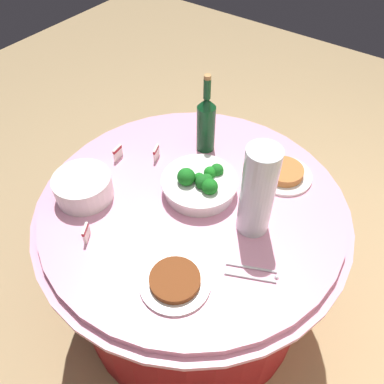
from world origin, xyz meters
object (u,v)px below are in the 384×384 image
Objects in this scene: food_plate_stir_fry at (175,281)px; label_placard_rear at (118,152)px; food_plate_peanuts at (283,173)px; label_placard_front at (86,232)px; broccoli_bowl at (200,184)px; plate_stack at (83,187)px; serving_tongs at (253,273)px; wine_bottle at (206,123)px; decorative_fruit_vase at (257,196)px; label_placard_mid at (156,152)px.

food_plate_stir_fry is 4.00× the size of label_placard_rear.
food_plate_peanuts is 4.00× the size of label_placard_front.
broccoli_bowl is 1.27× the size of food_plate_peanuts.
food_plate_stir_fry is (0.10, 0.49, -0.03)m from plate_stack.
food_plate_stir_fry is at bearing -4.76° from food_plate_peanuts.
label_placard_rear is (0.04, -0.37, -0.01)m from broccoli_bowl.
plate_stack is at bearing -101.24° from food_plate_stir_fry.
serving_tongs is at bearing 134.10° from food_plate_stir_fry.
wine_bottle is 0.99× the size of decorative_fruit_vase.
wine_bottle is (-0.22, -0.13, 0.09)m from broccoli_bowl.
food_plate_peanuts is at bearing 175.24° from food_plate_stir_fry.
plate_stack is 0.62m from decorative_fruit_vase.
label_placard_front is (0.61, -0.06, -0.10)m from wine_bottle.
label_placard_mid is (0.20, -0.46, 0.01)m from food_plate_peanuts.
decorative_fruit_vase is at bearing 131.39° from label_placard_front.
broccoli_bowl is at bearing -96.16° from decorative_fruit_vase.
food_plate_peanuts is at bearing 133.58° from plate_stack.
label_placard_rear is at bearing -169.03° from plate_stack.
wine_bottle is 0.37m from label_placard_rear.
label_placard_rear reaches higher than food_plate_stir_fry.
label_placard_front is at bearing 48.22° from plate_stack.
label_placard_mid is at bearing -135.01° from food_plate_stir_fry.
decorative_fruit_vase is (-0.24, 0.57, 0.10)m from plate_stack.
food_plate_stir_fry is at bearing -45.90° from serving_tongs.
serving_tongs is 0.46m from food_plate_peanuts.
broccoli_bowl is at bearing -39.82° from food_plate_peanuts.
food_plate_peanuts is (-0.52, 0.54, -0.03)m from plate_stack.
plate_stack is at bearing -51.61° from broccoli_bowl.
broccoli_bowl is 1.33× the size of plate_stack.
broccoli_bowl is 5.09× the size of label_placard_front.
plate_stack is 0.53m from wine_bottle.
decorative_fruit_vase is at bearing 112.60° from plate_stack.
decorative_fruit_vase reaches higher than food_plate_peanuts.
label_placard_mid and label_placard_rear have the same top height.
label_placard_front reaches higher than food_plate_stir_fry.
food_plate_peanuts is 1.00× the size of food_plate_stir_fry.
food_plate_stir_fry is at bearing 95.86° from label_placard_front.
wine_bottle is at bearing 143.91° from label_placard_mid.
wine_bottle is 0.23m from label_placard_mid.
label_placard_rear is at bearing -84.02° from broccoli_bowl.
label_placard_rear reaches higher than serving_tongs.
food_plate_stir_fry is (0.58, 0.29, -0.12)m from wine_bottle.
plate_stack is at bearing -67.40° from decorative_fruit_vase.
label_placard_front is at bearing -84.14° from food_plate_stir_fry.
plate_stack is 3.82× the size of label_placard_front.
broccoli_bowl is at bearing 95.98° from label_placard_rear.
decorative_fruit_vase is at bearing 5.04° from food_plate_peanuts.
plate_stack reaches higher than food_plate_peanuts.
wine_bottle is 2.05× the size of serving_tongs.
food_plate_peanuts reaches higher than serving_tongs.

